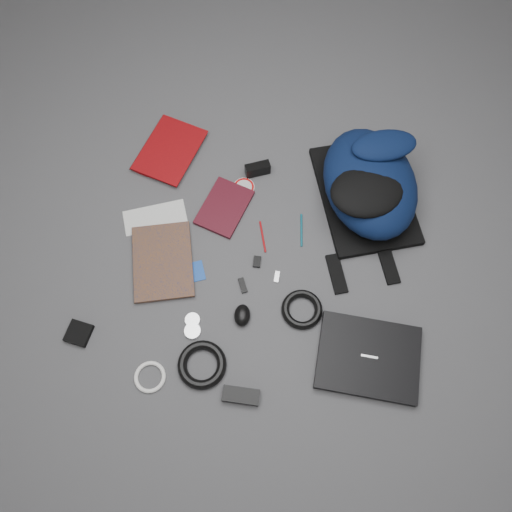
# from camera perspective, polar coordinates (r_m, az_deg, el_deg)

# --- Properties ---
(ground) EXTENTS (4.00, 4.00, 0.00)m
(ground) POSITION_cam_1_polar(r_m,az_deg,el_deg) (1.78, 0.00, -0.24)
(ground) COLOR #4F4F51
(ground) RESTS_ON ground
(backpack) EXTENTS (0.47, 0.58, 0.21)m
(backpack) POSITION_cam_1_polar(r_m,az_deg,el_deg) (1.84, 12.87, 8.18)
(backpack) COLOR black
(backpack) RESTS_ON ground
(laptop) EXTENTS (0.35, 0.28, 0.03)m
(laptop) POSITION_cam_1_polar(r_m,az_deg,el_deg) (1.70, 12.71, -11.25)
(laptop) COLOR black
(laptop) RESTS_ON ground
(textbook_red) EXTENTS (0.28, 0.32, 0.03)m
(textbook_red) POSITION_cam_1_polar(r_m,az_deg,el_deg) (2.04, -12.39, 12.63)
(textbook_red) COLOR maroon
(textbook_red) RESTS_ON ground
(comic_book) EXTENTS (0.27, 0.33, 0.02)m
(comic_book) POSITION_cam_1_polar(r_m,az_deg,el_deg) (1.81, -13.87, -1.01)
(comic_book) COLOR #A75A0B
(comic_book) RESTS_ON ground
(envelope) EXTENTS (0.25, 0.17, 0.00)m
(envelope) POSITION_cam_1_polar(r_m,az_deg,el_deg) (1.88, -11.46, 4.33)
(envelope) COLOR silver
(envelope) RESTS_ON ground
(dvd_case) EXTENTS (0.21, 0.25, 0.02)m
(dvd_case) POSITION_cam_1_polar(r_m,az_deg,el_deg) (1.86, -3.64, 5.57)
(dvd_case) COLOR #390B13
(dvd_case) RESTS_ON ground
(compact_camera) EXTENTS (0.10, 0.07, 0.05)m
(compact_camera) POSITION_cam_1_polar(r_m,az_deg,el_deg) (1.92, 0.18, 9.90)
(compact_camera) COLOR black
(compact_camera) RESTS_ON ground
(sticker_disc) EXTENTS (0.09, 0.09, 0.00)m
(sticker_disc) POSITION_cam_1_polar(r_m,az_deg,el_deg) (1.90, -1.39, 7.89)
(sticker_disc) COLOR silver
(sticker_disc) RESTS_ON ground
(pen_teal) EXTENTS (0.02, 0.13, 0.01)m
(pen_teal) POSITION_cam_1_polar(r_m,az_deg,el_deg) (1.83, 5.21, 2.96)
(pen_teal) COLOR #0B576B
(pen_teal) RESTS_ON ground
(pen_red) EXTENTS (0.04, 0.12, 0.01)m
(pen_red) POSITION_cam_1_polar(r_m,az_deg,el_deg) (1.81, 0.77, 2.22)
(pen_red) COLOR #AD0D12
(pen_red) RESTS_ON ground
(id_badge) EXTENTS (0.07, 0.09, 0.00)m
(id_badge) POSITION_cam_1_polar(r_m,az_deg,el_deg) (1.77, -6.74, -1.74)
(id_badge) COLOR #1647A9
(id_badge) RESTS_ON ground
(usb_black) EXTENTS (0.04, 0.06, 0.01)m
(usb_black) POSITION_cam_1_polar(r_m,az_deg,el_deg) (1.74, -1.52, -3.38)
(usb_black) COLOR black
(usb_black) RESTS_ON ground
(usb_silver) EXTENTS (0.02, 0.04, 0.01)m
(usb_silver) POSITION_cam_1_polar(r_m,az_deg,el_deg) (1.75, 2.39, -2.40)
(usb_silver) COLOR #B6B5B8
(usb_silver) RESTS_ON ground
(key_fob) EXTENTS (0.03, 0.04, 0.01)m
(key_fob) POSITION_cam_1_polar(r_m,az_deg,el_deg) (1.77, 0.12, -0.67)
(key_fob) COLOR black
(key_fob) RESTS_ON ground
(mouse) EXTENTS (0.06, 0.08, 0.04)m
(mouse) POSITION_cam_1_polar(r_m,az_deg,el_deg) (1.69, -1.59, -6.79)
(mouse) COLOR black
(mouse) RESTS_ON ground
(headphone_left) EXTENTS (0.07, 0.07, 0.01)m
(headphone_left) POSITION_cam_1_polar(r_m,az_deg,el_deg) (1.71, -7.27, -7.28)
(headphone_left) COLOR silver
(headphone_left) RESTS_ON ground
(headphone_right) EXTENTS (0.07, 0.07, 0.01)m
(headphone_right) POSITION_cam_1_polar(r_m,az_deg,el_deg) (1.70, -7.27, -8.50)
(headphone_right) COLOR silver
(headphone_right) RESTS_ON ground
(cable_coil) EXTENTS (0.14, 0.14, 0.03)m
(cable_coil) POSITION_cam_1_polar(r_m,az_deg,el_deg) (1.71, 5.27, -6.09)
(cable_coil) COLOR black
(cable_coil) RESTS_ON ground
(power_brick) EXTENTS (0.12, 0.05, 0.03)m
(power_brick) POSITION_cam_1_polar(r_m,az_deg,el_deg) (1.65, -1.73, -15.65)
(power_brick) COLOR black
(power_brick) RESTS_ON ground
(power_cord_coil) EXTENTS (0.18, 0.18, 0.03)m
(power_cord_coil) POSITION_cam_1_polar(r_m,az_deg,el_deg) (1.67, -6.19, -12.24)
(power_cord_coil) COLOR black
(power_cord_coil) RESTS_ON ground
(pouch) EXTENTS (0.09, 0.09, 0.02)m
(pouch) POSITION_cam_1_polar(r_m,az_deg,el_deg) (1.79, -19.60, -8.31)
(pouch) COLOR black
(pouch) RESTS_ON ground
(white_cable_coil) EXTENTS (0.12, 0.12, 0.01)m
(white_cable_coil) POSITION_cam_1_polar(r_m,az_deg,el_deg) (1.70, -12.03, -13.37)
(white_cable_coil) COLOR white
(white_cable_coil) RESTS_ON ground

